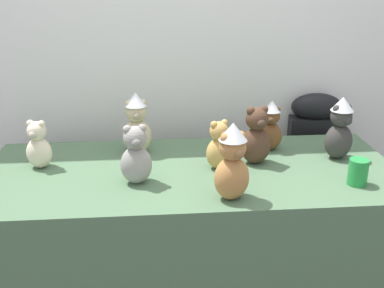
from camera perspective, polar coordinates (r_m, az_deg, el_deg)
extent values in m
cube|color=white|center=(2.57, -1.25, 14.27)|extent=(7.00, 0.08, 2.60)
cube|color=#4C6B4C|center=(2.27, 0.00, -11.72)|extent=(1.83, 0.79, 0.75)
cube|color=black|center=(2.85, 13.98, -4.58)|extent=(0.29, 0.15, 0.80)
ellipsoid|color=black|center=(2.69, 14.83, 4.38)|extent=(0.29, 0.15, 0.15)
ellipsoid|color=gray|center=(1.95, -6.75, -2.52)|extent=(0.14, 0.13, 0.16)
sphere|color=gray|center=(1.91, -6.90, 0.76)|extent=(0.10, 0.10, 0.10)
sphere|color=gray|center=(1.89, -7.84, 1.75)|extent=(0.04, 0.04, 0.04)
sphere|color=gray|center=(1.90, -6.05, 1.90)|extent=(0.04, 0.04, 0.04)
sphere|color=slate|center=(1.87, -6.74, 0.09)|extent=(0.04, 0.04, 0.04)
ellipsoid|color=brown|center=(2.32, 9.42, 0.94)|extent=(0.13, 0.12, 0.14)
sphere|color=brown|center=(2.29, 9.57, 3.36)|extent=(0.08, 0.08, 0.08)
sphere|color=brown|center=(2.28, 8.97, 4.17)|extent=(0.03, 0.03, 0.03)
sphere|color=brown|center=(2.28, 10.27, 4.10)|extent=(0.03, 0.03, 0.03)
sphere|color=brown|center=(2.26, 9.58, 2.91)|extent=(0.03, 0.03, 0.03)
cone|color=silver|center=(2.27, 9.65, 4.55)|extent=(0.09, 0.09, 0.05)
ellipsoid|color=tan|center=(2.08, 3.24, -1.13)|extent=(0.14, 0.13, 0.14)
sphere|color=tan|center=(2.05, 3.30, 1.58)|extent=(0.08, 0.08, 0.08)
sphere|color=tan|center=(2.02, 2.68, 2.35)|extent=(0.03, 0.03, 0.03)
sphere|color=tan|center=(2.05, 3.95, 2.56)|extent=(0.03, 0.03, 0.03)
sphere|color=olive|center=(2.02, 3.82, 1.08)|extent=(0.04, 0.04, 0.04)
ellipsoid|color=#4C3323|center=(2.15, 7.69, -0.17)|extent=(0.16, 0.14, 0.17)
sphere|color=#4C3323|center=(2.11, 7.86, 3.03)|extent=(0.10, 0.10, 0.10)
sphere|color=#4C3323|center=(2.08, 7.11, 4.01)|extent=(0.04, 0.04, 0.04)
sphere|color=#4C3323|center=(2.11, 8.70, 4.13)|extent=(0.04, 0.04, 0.04)
sphere|color=#412E23|center=(2.07, 8.33, 2.43)|extent=(0.04, 0.04, 0.04)
ellipsoid|color=#CCB78E|center=(2.26, -6.65, 0.95)|extent=(0.15, 0.13, 0.17)
sphere|color=#CCB78E|center=(2.22, -6.78, 3.94)|extent=(0.10, 0.10, 0.10)
sphere|color=#CCB78E|center=(2.21, -7.62, 4.85)|extent=(0.04, 0.04, 0.04)
sphere|color=#CCB78E|center=(2.22, -6.02, 4.96)|extent=(0.04, 0.04, 0.04)
sphere|color=#9D8E71|center=(2.19, -6.67, 3.40)|extent=(0.04, 0.04, 0.04)
cone|color=silver|center=(2.21, -6.84, 5.43)|extent=(0.11, 0.11, 0.07)
ellipsoid|color=#B27A42|center=(1.81, 4.82, -4.14)|extent=(0.17, 0.16, 0.17)
sphere|color=#B27A42|center=(1.76, 4.94, -0.38)|extent=(0.10, 0.10, 0.10)
sphere|color=#B27A42|center=(1.73, 4.06, 0.70)|extent=(0.04, 0.04, 0.04)
sphere|color=#B27A42|center=(1.76, 5.88, 1.00)|extent=(0.04, 0.04, 0.04)
sphere|color=olive|center=(1.73, 5.64, -1.14)|extent=(0.04, 0.04, 0.04)
cone|color=silver|center=(1.74, 5.00, 1.52)|extent=(0.11, 0.11, 0.07)
ellipsoid|color=beige|center=(2.19, -17.98, -1.02)|extent=(0.13, 0.12, 0.14)
sphere|color=beige|center=(2.16, -18.28, 1.53)|extent=(0.08, 0.08, 0.08)
sphere|color=beige|center=(2.16, -18.99, 2.37)|extent=(0.03, 0.03, 0.03)
sphere|color=beige|center=(2.14, -17.76, 2.32)|extent=(0.03, 0.03, 0.03)
sphere|color=#ABA08A|center=(2.13, -18.68, 1.02)|extent=(0.03, 0.03, 0.03)
ellipsoid|color=#383533|center=(2.29, 17.28, 0.31)|extent=(0.16, 0.15, 0.16)
sphere|color=#383533|center=(2.25, 17.61, 3.21)|extent=(0.10, 0.10, 0.10)
sphere|color=#383533|center=(2.22, 17.12, 4.07)|extent=(0.04, 0.04, 0.04)
sphere|color=#383533|center=(2.26, 18.30, 4.22)|extent=(0.04, 0.04, 0.04)
sphere|color=#32302E|center=(2.22, 18.28, 2.68)|extent=(0.04, 0.04, 0.04)
cone|color=silver|center=(2.23, 17.77, 4.66)|extent=(0.10, 0.10, 0.06)
cylinder|color=#238C3D|center=(2.05, 19.44, -3.22)|extent=(0.08, 0.08, 0.11)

